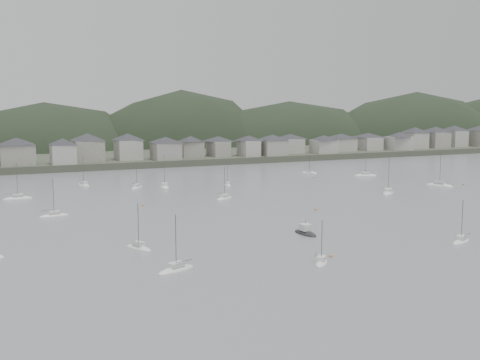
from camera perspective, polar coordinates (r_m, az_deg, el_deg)
name	(u,v)px	position (r m, az deg, el deg)	size (l,w,h in m)	color
ground	(422,264)	(105.25, 17.55, -7.98)	(900.00, 900.00, 0.00)	slate
far_shore_land	(95,147)	(376.92, -14.18, 3.18)	(900.00, 250.00, 3.00)	#383D2D
forested_ridge	(112,171)	(353.99, -12.57, 0.90)	(851.55, 103.94, 102.57)	black
waterfront_town	(241,144)	(284.98, 0.11, 3.59)	(451.48, 28.46, 12.92)	gray
moored_fleet	(201,209)	(152.60, -3.89, -2.89)	(244.93, 154.08, 13.06)	white
motor_launch_far	(305,233)	(124.29, 6.50, -5.21)	(3.03, 7.39, 3.75)	black
mooring_buoys	(269,212)	(148.29, 2.86, -3.19)	(159.69, 122.66, 0.70)	#C17F40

